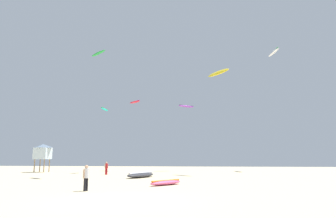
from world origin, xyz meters
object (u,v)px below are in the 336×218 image
lifeguard_tower (43,151)px  kite_aloft_2 (135,102)px  kite_aloft_0 (98,53)px  kite_aloft_5 (105,109)px  kite_grounded_mid (141,175)px  kite_grounded_near (166,183)px  kite_aloft_4 (274,52)px  person_foreground (86,176)px  kite_aloft_1 (218,73)px  person_midground (106,167)px  kite_aloft_3 (186,106)px

lifeguard_tower → kite_aloft_2: kite_aloft_2 is taller
kite_aloft_0 → kite_aloft_5: kite_aloft_0 is taller
kite_grounded_mid → kite_aloft_5: size_ratio=2.11×
kite_grounded_near → kite_aloft_0: size_ratio=1.18×
kite_grounded_mid → kite_aloft_4: bearing=45.4°
person_foreground → kite_aloft_4: (19.96, 32.96, 19.36)m
lifeguard_tower → kite_aloft_5: (9.66, -0.92, 6.07)m
kite_aloft_1 → person_midground: bearing=-171.9°
kite_aloft_3 → kite_aloft_1: bearing=-65.8°
person_foreground → kite_aloft_1: size_ratio=0.44×
kite_grounded_near → kite_aloft_3: bearing=89.7°
person_midground → kite_grounded_near: 16.47m
kite_aloft_0 → kite_aloft_5: 10.90m
kite_aloft_0 → kite_aloft_4: bearing=38.2°
person_foreground → kite_aloft_0: bearing=-50.6°
person_midground → kite_aloft_1: 19.10m
kite_aloft_1 → person_foreground: bearing=-115.2°
kite_aloft_2 → lifeguard_tower: bearing=-149.1°
kite_grounded_near → kite_aloft_3: kite_aloft_3 is taller
kite_aloft_2 → kite_aloft_0: bearing=-91.1°
person_foreground → kite_aloft_3: (4.68, 31.40, 9.84)m
kite_aloft_1 → kite_aloft_4: size_ratio=0.87×
kite_grounded_near → kite_aloft_0: kite_aloft_0 is taller
person_midground → kite_aloft_2: bearing=121.0°
lifeguard_tower → kite_aloft_1: 28.27m
kite_aloft_1 → kite_aloft_3: kite_aloft_1 is taller
kite_aloft_2 → kite_aloft_4: size_ratio=0.64×
person_foreground → kite_grounded_near: (4.52, 4.81, -0.76)m
kite_grounded_mid → kite_grounded_near: bearing=-66.3°
kite_aloft_0 → kite_grounded_mid: bearing=-1.5°
person_foreground → kite_grounded_near: person_foreground is taller
person_midground → lifeguard_tower: 13.13m
lifeguard_tower → kite_aloft_0: (11.89, -10.28, 11.18)m
kite_grounded_mid → kite_aloft_3: kite_aloft_3 is taller
lifeguard_tower → kite_aloft_0: 19.29m
kite_aloft_1 → kite_aloft_5: size_ratio=1.56×
kite_grounded_mid → kite_aloft_0: (-5.32, 0.14, 13.96)m
lifeguard_tower → kite_aloft_5: kite_aloft_5 is taller
person_foreground → kite_aloft_1: bearing=-94.4°
person_foreground → kite_aloft_1: kite_aloft_1 is taller
person_midground → kite_aloft_5: 9.60m
kite_aloft_2 → kite_aloft_3: (8.94, 0.19, -0.91)m
kite_aloft_3 → kite_aloft_2: bearing=-178.8°
kite_aloft_5 → lifeguard_tower: bearing=174.5°
kite_aloft_5 → kite_grounded_near: bearing=-58.0°
person_midground → kite_grounded_near: bearing=-22.4°
kite_grounded_near → kite_aloft_4: bearing=61.2°
person_foreground → kite_aloft_2: 33.28m
person_foreground → kite_aloft_2: kite_aloft_2 is taller
lifeguard_tower → kite_grounded_mid: bearing=-31.2°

